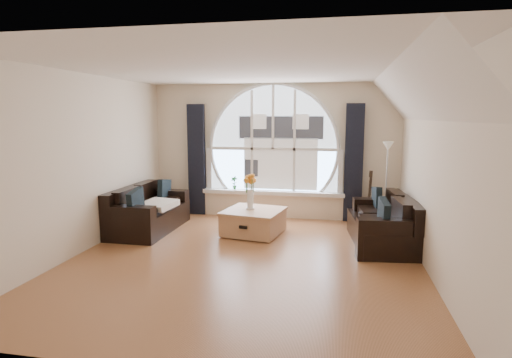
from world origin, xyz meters
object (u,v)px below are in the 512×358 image
object	(u,v)px
coffee_chest	(254,221)
sofa_left	(149,208)
guitar	(369,198)
sofa_right	(382,220)
floor_lamp	(386,185)
vase_flowers	(250,187)
potted_plant	(234,183)

from	to	relation	value
coffee_chest	sofa_left	bearing A→B (deg)	-166.44
guitar	coffee_chest	bearing A→B (deg)	-137.99
sofa_right	floor_lamp	xyz separation A→B (m)	(0.15, 1.07, 0.40)
vase_flowers	potted_plant	xyz separation A→B (m)	(-0.60, 1.25, -0.14)
floor_lamp	guitar	size ratio (longest dim) A/B	1.51
coffee_chest	potted_plant	bearing A→B (deg)	127.36
guitar	floor_lamp	bearing A→B (deg)	-9.16
coffee_chest	vase_flowers	size ratio (longest dim) A/B	1.38
sofa_left	potted_plant	xyz separation A→B (m)	(1.24, 1.41, 0.29)
vase_flowers	potted_plant	world-z (taller)	vase_flowers
sofa_left	sofa_right	world-z (taller)	sofa_left
vase_flowers	floor_lamp	distance (m)	2.52
sofa_left	coffee_chest	distance (m)	1.92
sofa_left	vase_flowers	bearing A→B (deg)	5.70
sofa_left	potted_plant	world-z (taller)	potted_plant
vase_flowers	potted_plant	bearing A→B (deg)	115.68
sofa_left	coffee_chest	xyz separation A→B (m)	(1.91, 0.12, -0.16)
potted_plant	sofa_right	bearing A→B (deg)	-27.84
sofa_left	sofa_right	xyz separation A→B (m)	(4.07, -0.08, 0.00)
guitar	potted_plant	distance (m)	2.72
sofa_right	vase_flowers	distance (m)	2.28
sofa_left	floor_lamp	xyz separation A→B (m)	(4.22, 0.99, 0.40)
sofa_left	floor_lamp	world-z (taller)	floor_lamp
coffee_chest	vase_flowers	distance (m)	0.59
floor_lamp	potted_plant	size ratio (longest dim) A/B	5.84
coffee_chest	vase_flowers	xyz separation A→B (m)	(-0.07, 0.05, 0.59)
sofa_left	potted_plant	size ratio (longest dim) A/B	6.49
vase_flowers	sofa_right	bearing A→B (deg)	-6.31
coffee_chest	floor_lamp	distance (m)	2.53
sofa_right	coffee_chest	world-z (taller)	sofa_right
potted_plant	coffee_chest	bearing A→B (deg)	-62.71
vase_flowers	guitar	world-z (taller)	vase_flowers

